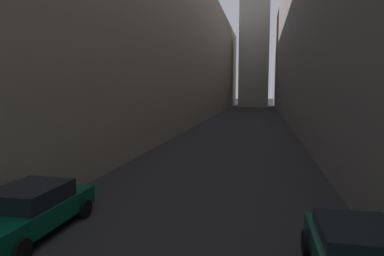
{
  "coord_description": "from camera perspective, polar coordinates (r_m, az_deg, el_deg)",
  "views": [
    {
      "loc": [
        2.3,
        3.25,
        4.28
      ],
      "look_at": [
        0.0,
        14.2,
        3.02
      ],
      "focal_mm": 31.27,
      "sensor_mm": 36.0,
      "label": 1
    }
  ],
  "objects": [
    {
      "name": "building_block_left",
      "position": [
        49.15,
        -5.0,
        12.94
      ],
      "size": [
        12.57,
        108.0,
        19.73
      ],
      "primitive_type": "cube",
      "color": "gray",
      "rests_on": "ground"
    },
    {
      "name": "ground_plane",
      "position": [
        45.02,
        8.88,
        0.9
      ],
      "size": [
        264.0,
        264.0,
        0.0
      ],
      "primitive_type": "plane",
      "color": "#232326"
    },
    {
      "name": "building_block_right",
      "position": [
        48.27,
        24.0,
        14.47
      ],
      "size": [
        12.82,
        108.0,
        22.95
      ],
      "primitive_type": "cube",
      "color": "slate",
      "rests_on": "ground"
    },
    {
      "name": "parked_car_left_second",
      "position": [
        11.31,
        -25.94,
        -12.39
      ],
      "size": [
        2.07,
        4.49,
        1.45
      ],
      "rotation": [
        0.0,
        0.0,
        1.57
      ],
      "color": "#05472D",
      "rests_on": "ground"
    }
  ]
}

